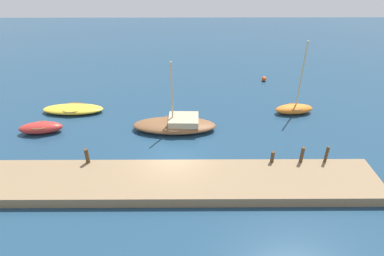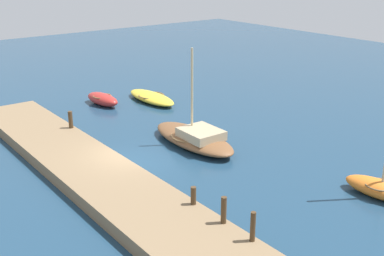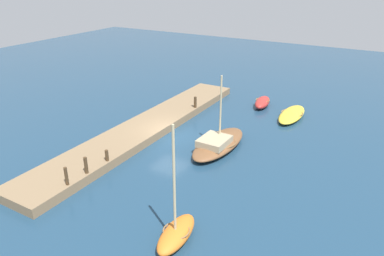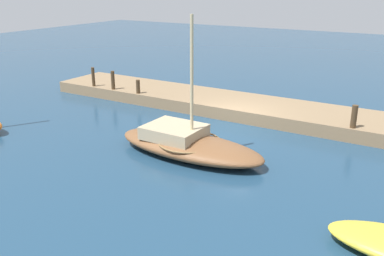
{
  "view_description": "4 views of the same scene",
  "coord_description": "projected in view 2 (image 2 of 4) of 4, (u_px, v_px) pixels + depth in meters",
  "views": [
    {
      "loc": [
        1.06,
        -16.0,
        12.27
      ],
      "look_at": [
        1.16,
        3.27,
        0.62
      ],
      "focal_mm": 29.72,
      "sensor_mm": 36.0,
      "label": 1
    },
    {
      "loc": [
        18.9,
        -10.76,
        9.56
      ],
      "look_at": [
        -0.79,
        4.49,
        0.68
      ],
      "focal_mm": 44.91,
      "sensor_mm": 36.0,
      "label": 2
    },
    {
      "loc": [
        20.69,
        13.97,
        11.54
      ],
      "look_at": [
        0.06,
        2.01,
        1.18
      ],
      "focal_mm": 34.25,
      "sensor_mm": 36.0,
      "label": 3
    },
    {
      "loc": [
        -7.87,
        16.8,
        6.26
      ],
      "look_at": [
        0.25,
        3.23,
        0.79
      ],
      "focal_mm": 39.54,
      "sensor_mm": 36.0,
      "label": 4
    }
  ],
  "objects": [
    {
      "name": "sailboat_brown",
      "position": [
        194.0,
        137.0,
        25.7
      ],
      "size": [
        6.12,
        2.47,
        5.23
      ],
      "rotation": [
        0.0,
        0.0,
        -0.02
      ],
      "color": "brown",
      "rests_on": "ground_plane"
    },
    {
      "name": "motorboat_yellow",
      "position": [
        151.0,
        97.0,
        33.62
      ],
      "size": [
        4.87,
        1.8,
        0.57
      ],
      "rotation": [
        0.0,
        0.0,
        -0.0
      ],
      "color": "gold",
      "rests_on": "ground_plane"
    },
    {
      "name": "rowboat_red",
      "position": [
        103.0,
        99.0,
        32.78
      ],
      "size": [
        3.18,
        1.57,
        0.81
      ],
      "rotation": [
        0.0,
        0.0,
        0.13
      ],
      "color": "#B72D28",
      "rests_on": "ground_plane"
    },
    {
      "name": "ground_plane",
      "position": [
        129.0,
        164.0,
        23.49
      ],
      "size": [
        84.0,
        84.0,
        0.0
      ],
      "primitive_type": "plane",
      "color": "navy"
    },
    {
      "name": "mooring_post_mid_east",
      "position": [
        224.0,
        210.0,
        16.99
      ],
      "size": [
        0.21,
        0.21,
        1.03
      ],
      "primitive_type": "cylinder",
      "color": "#47331E",
      "rests_on": "dock_platform"
    },
    {
      "name": "rowboat_orange",
      "position": [
        380.0,
        187.0,
        20.15
      ],
      "size": [
        3.15,
        1.51,
        5.88
      ],
      "rotation": [
        0.0,
        0.0,
        0.1
      ],
      "color": "orange",
      "rests_on": "ground_plane"
    },
    {
      "name": "dock_platform",
      "position": [
        89.0,
        170.0,
        22.16
      ],
      "size": [
        23.42,
        3.42,
        0.6
      ],
      "primitive_type": "cube",
      "color": "#846B4C",
      "rests_on": "ground_plane"
    },
    {
      "name": "mooring_post_mid_west",
      "position": [
        193.0,
        196.0,
        18.34
      ],
      "size": [
        0.21,
        0.21,
        0.73
      ],
      "primitive_type": "cylinder",
      "color": "#47331E",
      "rests_on": "dock_platform"
    },
    {
      "name": "mooring_post_east",
      "position": [
        253.0,
        227.0,
        15.9
      ],
      "size": [
        0.18,
        0.18,
        1.08
      ],
      "primitive_type": "cylinder",
      "color": "#47331E",
      "rests_on": "dock_platform"
    },
    {
      "name": "mooring_post_west",
      "position": [
        71.0,
        120.0,
        26.55
      ],
      "size": [
        0.24,
        0.24,
        0.96
      ],
      "primitive_type": "cylinder",
      "color": "#47331E",
      "rests_on": "dock_platform"
    }
  ]
}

